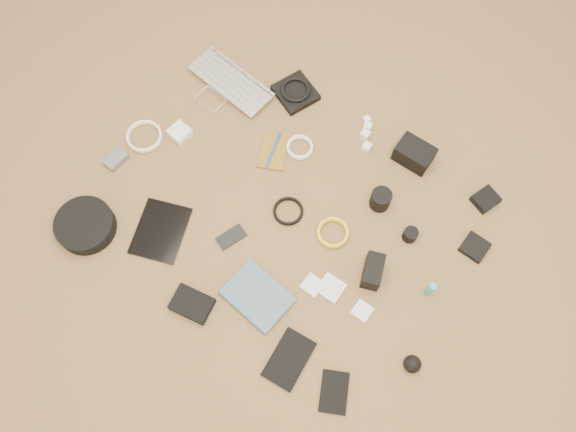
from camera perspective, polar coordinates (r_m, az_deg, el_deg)
The scene contains 33 objects.
laptop at distance 2.32m, azimuth -6.72°, elevation 12.54°, with size 0.36×0.25×0.03m, color silver.
headphone_pouch at distance 2.30m, azimuth 0.77°, elevation 12.42°, with size 0.15×0.14×0.03m, color black.
headphones at distance 2.29m, azimuth 0.77°, elevation 12.71°, with size 0.12×0.12×0.02m, color black.
charger_a at distance 2.22m, azimuth 7.85°, elevation 8.21°, with size 0.03×0.03×0.03m, color white.
charger_b at distance 2.26m, azimuth 8.02°, elevation 9.65°, with size 0.03×0.03×0.02m, color white.
charger_c at distance 2.24m, azimuth 8.07°, elevation 8.97°, with size 0.03×0.03×0.03m, color white.
charger_d at distance 2.19m, azimuth 8.00°, elevation 6.96°, with size 0.03×0.03×0.03m, color white.
dslr_camera at distance 2.18m, azimuth 12.70°, elevation 6.17°, with size 0.14×0.10×0.08m, color black.
lens_pouch at distance 2.20m, azimuth 19.43°, elevation 1.60°, with size 0.08×0.09×0.03m, color black.
notebook_olive at distance 2.18m, azimuth -1.49°, elevation 6.61°, with size 0.10×0.16×0.01m, color brown.
pen_blue at distance 2.17m, azimuth -1.50°, elevation 6.72°, with size 0.01×0.01×0.15m, color #1445AA.
cable_white_a at distance 2.18m, azimuth 1.20°, elevation 6.92°, with size 0.10×0.10×0.01m, color white.
lens_a at distance 2.08m, azimuth 9.39°, elevation 1.68°, with size 0.08×0.08×0.08m, color black.
lens_b at distance 2.06m, azimuth 12.31°, elevation -1.87°, with size 0.05×0.05×0.05m, color black.
card_reader at distance 2.12m, azimuth 18.44°, elevation -3.02°, with size 0.09×0.09×0.02m, color black.
power_brick at distance 2.24m, azimuth -10.94°, elevation 8.32°, with size 0.07×0.07×0.03m, color white.
cable_white_b at distance 2.28m, azimuth -14.36°, elevation 7.78°, with size 0.14×0.14×0.01m, color white.
cable_black at distance 2.07m, azimuth 0.03°, elevation 0.44°, with size 0.11×0.11×0.01m, color black.
cable_yellow at distance 2.04m, azimuth 4.56°, elevation -1.76°, with size 0.12×0.12×0.01m, color yellow.
flash at distance 1.98m, azimuth 8.61°, elevation -5.55°, with size 0.06×0.11×0.09m, color black.
lens_cleaner at distance 2.00m, azimuth 14.25°, elevation -7.24°, with size 0.02×0.02×0.09m, color #1AABAE.
battery_charger at distance 2.25m, azimuth -17.10°, elevation 5.53°, with size 0.06×0.09×0.02m, color #58585D.
tablet at distance 2.09m, azimuth -12.82°, elevation -1.47°, with size 0.17×0.22×0.01m, color black.
phone at distance 2.04m, azimuth -5.79°, elevation -2.14°, with size 0.05×0.10×0.01m, color black.
filter_case_left at distance 1.98m, azimuth 2.48°, elevation -7.01°, with size 0.07×0.07×0.01m, color silver.
filter_case_mid at distance 1.98m, azimuth 4.39°, elevation -7.30°, with size 0.08×0.08×0.01m, color silver.
filter_case_right at distance 1.98m, azimuth 7.55°, elevation -9.52°, with size 0.06×0.06×0.01m, color silver.
air_blower at distance 1.95m, azimuth 12.52°, elevation -14.46°, with size 0.06×0.06×0.06m, color black.
headphone_case at distance 2.15m, azimuth -19.89°, elevation -0.91°, with size 0.21×0.21×0.06m, color black.
drive_case at distance 1.98m, azimuth -9.73°, elevation -8.81°, with size 0.14×0.10×0.03m, color black.
paperback at distance 1.96m, azimuth -4.78°, elevation -9.87°, with size 0.16×0.22×0.02m, color #466076.
notebook_black_a at distance 1.93m, azimuth 0.11°, elevation -14.34°, with size 0.11×0.18×0.01m, color black.
notebook_black_b at distance 1.92m, azimuth 4.70°, elevation -17.39°, with size 0.09×0.14×0.01m, color black.
Camera 1 is at (0.46, -0.64, 1.92)m, focal length 35.00 mm.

